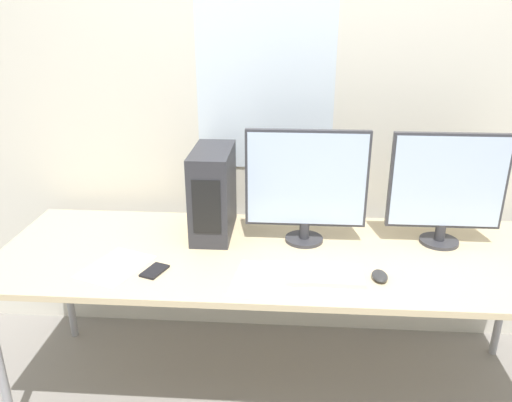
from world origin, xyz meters
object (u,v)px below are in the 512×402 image
monitor_main (306,184)px  keyboard (312,274)px  monitor_right_near (447,187)px  cell_phone (155,271)px  pc_tower (213,192)px  mouse (380,276)px

monitor_main → keyboard: bearing=-85.7°
monitor_right_near → cell_phone: (-1.26, -0.36, -0.28)m
monitor_right_near → keyboard: size_ratio=1.27×
pc_tower → monitor_main: bearing=-9.1°
monitor_main → cell_phone: (-0.63, -0.34, -0.28)m
keyboard → monitor_main: bearing=94.3°
pc_tower → monitor_right_near: size_ratio=0.80×
keyboard → monitor_right_near: bearing=30.3°
pc_tower → monitor_main: monitor_main is taller
monitor_right_near → keyboard: 0.75m
pc_tower → monitor_right_near: monitor_right_near is taller
monitor_main → keyboard: 0.43m
monitor_right_near → keyboard: bearing=-149.7°
monitor_right_near → mouse: bearing=-133.0°
monitor_main → mouse: size_ratio=5.52×
pc_tower → keyboard: size_ratio=1.01×
monitor_right_near → monitor_main: bearing=-178.1°
monitor_main → mouse: bearing=-48.1°
mouse → monitor_right_near: bearing=47.0°
pc_tower → monitor_main: (0.44, -0.07, 0.08)m
monitor_right_near → cell_phone: size_ratio=3.76×
pc_tower → cell_phone: 0.50m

